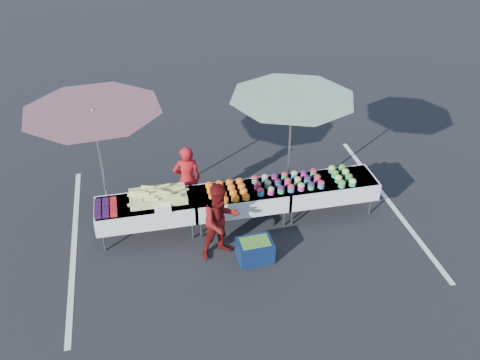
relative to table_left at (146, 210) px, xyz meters
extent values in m
plane|color=black|center=(1.80, 0.00, -0.58)|extent=(80.00, 80.00, 0.00)
cube|color=silver|center=(-1.40, 0.00, -0.58)|extent=(0.10, 5.00, 0.00)
cube|color=silver|center=(5.00, 0.00, -0.58)|extent=(0.10, 5.00, 0.00)
cube|color=white|center=(0.00, 0.00, 0.15)|extent=(1.80, 0.75, 0.04)
cube|color=white|center=(0.00, 0.00, -0.01)|extent=(1.86, 0.81, 0.36)
cylinder|color=slate|center=(-0.82, -0.29, -0.39)|extent=(0.04, 0.04, 0.39)
cylinder|color=slate|center=(-0.82, 0.29, -0.39)|extent=(0.04, 0.04, 0.39)
cylinder|color=slate|center=(0.82, -0.29, -0.39)|extent=(0.04, 0.04, 0.39)
cylinder|color=slate|center=(0.82, 0.29, -0.39)|extent=(0.04, 0.04, 0.39)
cube|color=white|center=(1.80, 0.00, 0.15)|extent=(1.80, 0.75, 0.04)
cube|color=white|center=(1.80, 0.00, -0.01)|extent=(1.86, 0.81, 0.36)
cylinder|color=slate|center=(0.98, -0.29, -0.39)|extent=(0.04, 0.04, 0.39)
cylinder|color=slate|center=(0.98, 0.29, -0.39)|extent=(0.04, 0.04, 0.39)
cylinder|color=slate|center=(2.62, -0.29, -0.39)|extent=(0.04, 0.04, 0.39)
cylinder|color=slate|center=(2.62, 0.29, -0.39)|extent=(0.04, 0.04, 0.39)
cube|color=white|center=(3.60, 0.00, 0.15)|extent=(1.80, 0.75, 0.04)
cube|color=white|center=(3.60, 0.00, -0.01)|extent=(1.86, 0.81, 0.36)
cylinder|color=slate|center=(2.78, -0.29, -0.39)|extent=(0.04, 0.04, 0.39)
cylinder|color=slate|center=(2.78, 0.29, -0.39)|extent=(0.04, 0.04, 0.39)
cylinder|color=slate|center=(4.42, -0.29, -0.39)|extent=(0.04, 0.04, 0.39)
cylinder|color=slate|center=(4.42, 0.29, -0.39)|extent=(0.04, 0.04, 0.39)
cube|color=black|center=(-0.85, -0.27, 0.21)|extent=(0.12, 0.12, 0.08)
cube|color=black|center=(-0.85, -0.13, 0.21)|extent=(0.12, 0.12, 0.08)
cube|color=black|center=(-0.85, 0.01, 0.21)|extent=(0.12, 0.12, 0.08)
cube|color=black|center=(-0.85, 0.15, 0.21)|extent=(0.12, 0.12, 0.08)
cube|color=black|center=(-0.71, -0.27, 0.21)|extent=(0.12, 0.12, 0.08)
cube|color=black|center=(-0.71, -0.13, 0.21)|extent=(0.12, 0.12, 0.08)
cube|color=black|center=(-0.71, 0.01, 0.21)|extent=(0.12, 0.12, 0.08)
cube|color=black|center=(-0.71, 0.15, 0.21)|extent=(0.12, 0.12, 0.08)
cube|color=#AB1213|center=(-0.57, -0.27, 0.21)|extent=(0.12, 0.12, 0.08)
cube|color=#AB1213|center=(-0.57, -0.13, 0.21)|extent=(0.12, 0.12, 0.08)
cube|color=#AB1213|center=(-0.57, 0.01, 0.21)|extent=(0.12, 0.12, 0.08)
cube|color=#AB1213|center=(-0.57, 0.15, 0.21)|extent=(0.12, 0.12, 0.08)
cube|color=#CDCC69|center=(0.25, 0.05, 0.24)|extent=(1.05, 0.55, 0.14)
cylinder|color=#CDCC69|center=(0.55, 0.20, 0.27)|extent=(0.27, 0.09, 0.10)
cylinder|color=#CDCC69|center=(-0.13, 0.10, 0.34)|extent=(0.27, 0.14, 0.07)
cylinder|color=#CDCC69|center=(0.36, -0.06, 0.38)|extent=(0.27, 0.14, 0.09)
cylinder|color=#CDCC69|center=(-0.17, 0.08, 0.28)|extent=(0.27, 0.15, 0.10)
cylinder|color=#CDCC69|center=(0.07, -0.01, 0.33)|extent=(0.27, 0.15, 0.08)
cylinder|color=#CDCC69|center=(0.21, 0.09, 0.36)|extent=(0.27, 0.10, 0.10)
cylinder|color=#CDCC69|center=(0.21, -0.03, 0.36)|extent=(0.27, 0.07, 0.08)
cylinder|color=#CDCC69|center=(0.12, -0.13, 0.31)|extent=(0.27, 0.14, 0.09)
cylinder|color=#CDCC69|center=(0.09, 0.25, 0.34)|extent=(0.27, 0.12, 0.08)
cylinder|color=#CDCC69|center=(0.71, 0.14, 0.29)|extent=(0.27, 0.16, 0.08)
cylinder|color=#CDCC69|center=(-0.06, 0.01, 0.34)|extent=(0.27, 0.11, 0.07)
cylinder|color=#CDCC69|center=(0.16, -0.18, 0.27)|extent=(0.27, 0.10, 0.07)
cylinder|color=#CDCC69|center=(0.36, 0.19, 0.35)|extent=(0.27, 0.12, 0.08)
cylinder|color=#CDCC69|center=(-0.18, -0.17, 0.31)|extent=(0.27, 0.15, 0.08)
cylinder|color=#CDCC69|center=(-0.09, 0.09, 0.36)|extent=(0.27, 0.10, 0.08)
cylinder|color=#CDCC69|center=(0.46, 0.00, 0.32)|extent=(0.27, 0.16, 0.10)
cylinder|color=#CDCC69|center=(-0.03, -0.02, 0.38)|extent=(0.27, 0.12, 0.09)
cylinder|color=#CDCC69|center=(0.52, -0.18, 0.37)|extent=(0.27, 0.09, 0.07)
cylinder|color=#CDCC69|center=(0.58, -0.15, 0.30)|extent=(0.27, 0.10, 0.09)
cylinder|color=#CDCC69|center=(0.50, -0.09, 0.28)|extent=(0.27, 0.12, 0.09)
cylinder|color=#CDCC69|center=(0.35, 0.28, 0.27)|extent=(0.27, 0.10, 0.08)
cylinder|color=#CDCC69|center=(0.63, 0.03, 0.34)|extent=(0.27, 0.14, 0.10)
cylinder|color=#CDCC69|center=(0.56, 0.25, 0.27)|extent=(0.27, 0.12, 0.07)
cube|color=white|center=(0.30, -0.30, 0.19)|extent=(0.30, 0.25, 0.05)
cylinder|color=orange|center=(1.25, -0.28, 0.19)|extent=(0.15, 0.15, 0.05)
ellipsoid|color=#FC3D0E|center=(1.25, -0.28, 0.23)|extent=(0.15, 0.15, 0.08)
cylinder|color=orange|center=(1.25, -0.10, 0.19)|extent=(0.15, 0.15, 0.05)
ellipsoid|color=#FC3D0E|center=(1.25, -0.10, 0.23)|extent=(0.15, 0.15, 0.08)
cylinder|color=orange|center=(1.25, 0.08, 0.19)|extent=(0.15, 0.15, 0.05)
ellipsoid|color=#FC3D0E|center=(1.25, 0.08, 0.23)|extent=(0.15, 0.15, 0.08)
cylinder|color=orange|center=(1.25, 0.26, 0.19)|extent=(0.15, 0.15, 0.05)
ellipsoid|color=#FC3D0E|center=(1.25, 0.26, 0.23)|extent=(0.15, 0.15, 0.08)
cylinder|color=orange|center=(1.45, -0.28, 0.19)|extent=(0.15, 0.15, 0.05)
ellipsoid|color=#FC3D0E|center=(1.45, -0.28, 0.23)|extent=(0.15, 0.15, 0.08)
cylinder|color=orange|center=(1.45, -0.10, 0.19)|extent=(0.15, 0.15, 0.05)
ellipsoid|color=#FC3D0E|center=(1.45, -0.10, 0.23)|extent=(0.15, 0.15, 0.08)
cylinder|color=orange|center=(1.45, 0.08, 0.19)|extent=(0.15, 0.15, 0.05)
ellipsoid|color=#FC3D0E|center=(1.45, 0.08, 0.23)|extent=(0.15, 0.15, 0.08)
cylinder|color=orange|center=(1.45, 0.26, 0.19)|extent=(0.15, 0.15, 0.05)
ellipsoid|color=#FC3D0E|center=(1.45, 0.26, 0.23)|extent=(0.15, 0.15, 0.08)
cylinder|color=orange|center=(1.65, -0.28, 0.19)|extent=(0.15, 0.15, 0.05)
ellipsoid|color=#FC3D0E|center=(1.65, -0.28, 0.23)|extent=(0.15, 0.15, 0.08)
cylinder|color=orange|center=(1.65, -0.10, 0.19)|extent=(0.15, 0.15, 0.05)
ellipsoid|color=#FC3D0E|center=(1.65, -0.10, 0.23)|extent=(0.15, 0.15, 0.08)
cylinder|color=orange|center=(1.65, 0.08, 0.19)|extent=(0.15, 0.15, 0.05)
ellipsoid|color=#FC3D0E|center=(1.65, 0.08, 0.23)|extent=(0.15, 0.15, 0.08)
cylinder|color=orange|center=(1.65, 0.26, 0.19)|extent=(0.15, 0.15, 0.05)
ellipsoid|color=#FC3D0E|center=(1.65, 0.26, 0.23)|extent=(0.15, 0.15, 0.08)
cylinder|color=orange|center=(1.85, -0.28, 0.19)|extent=(0.15, 0.15, 0.05)
ellipsoid|color=#FC3D0E|center=(1.85, -0.28, 0.23)|extent=(0.15, 0.15, 0.08)
cylinder|color=orange|center=(1.85, -0.10, 0.19)|extent=(0.15, 0.15, 0.05)
ellipsoid|color=#FC3D0E|center=(1.85, -0.10, 0.23)|extent=(0.15, 0.15, 0.08)
cylinder|color=orange|center=(1.85, 0.08, 0.19)|extent=(0.15, 0.15, 0.05)
ellipsoid|color=#FC3D0E|center=(1.85, 0.08, 0.23)|extent=(0.15, 0.15, 0.08)
cylinder|color=orange|center=(1.85, 0.26, 0.19)|extent=(0.15, 0.15, 0.05)
ellipsoid|color=#FC3D0E|center=(1.85, 0.26, 0.23)|extent=(0.15, 0.15, 0.08)
cylinder|color=teal|center=(2.15, -0.22, 0.22)|extent=(0.13, 0.13, 0.10)
ellipsoid|color=maroon|center=(2.15, -0.22, 0.28)|extent=(0.14, 0.14, 0.10)
cylinder|color=#B82784|center=(2.15, 0.00, 0.22)|extent=(0.13, 0.13, 0.10)
ellipsoid|color=maroon|center=(2.15, 0.00, 0.28)|extent=(0.14, 0.14, 0.10)
cylinder|color=#25965B|center=(2.15, 0.22, 0.22)|extent=(0.13, 0.13, 0.10)
ellipsoid|color=maroon|center=(2.15, 0.22, 0.28)|extent=(0.14, 0.14, 0.10)
cylinder|color=#B82784|center=(2.35, -0.22, 0.22)|extent=(0.13, 0.13, 0.10)
ellipsoid|color=tan|center=(2.35, -0.22, 0.28)|extent=(0.14, 0.14, 0.10)
cylinder|color=#25965B|center=(2.35, 0.00, 0.22)|extent=(0.13, 0.13, 0.10)
ellipsoid|color=tan|center=(2.35, 0.00, 0.28)|extent=(0.14, 0.14, 0.10)
cylinder|color=teal|center=(2.35, 0.22, 0.22)|extent=(0.13, 0.13, 0.10)
ellipsoid|color=tan|center=(2.35, 0.22, 0.28)|extent=(0.14, 0.14, 0.10)
cylinder|color=#25965B|center=(2.55, -0.22, 0.22)|extent=(0.13, 0.13, 0.10)
ellipsoid|color=black|center=(2.55, -0.22, 0.28)|extent=(0.14, 0.14, 0.10)
cylinder|color=teal|center=(2.55, 0.00, 0.22)|extent=(0.13, 0.13, 0.10)
ellipsoid|color=black|center=(2.55, 0.00, 0.28)|extent=(0.14, 0.14, 0.10)
cylinder|color=#B82784|center=(2.55, 0.22, 0.22)|extent=(0.13, 0.13, 0.10)
ellipsoid|color=black|center=(2.55, 0.22, 0.28)|extent=(0.14, 0.14, 0.10)
cylinder|color=teal|center=(2.75, -0.22, 0.22)|extent=(0.13, 0.13, 0.10)
ellipsoid|color=maroon|center=(2.75, -0.22, 0.28)|extent=(0.14, 0.14, 0.10)
cylinder|color=#B82784|center=(2.75, 0.00, 0.22)|extent=(0.13, 0.13, 0.10)
ellipsoid|color=maroon|center=(2.75, 0.00, 0.28)|extent=(0.14, 0.14, 0.10)
cylinder|color=#25965B|center=(2.75, 0.22, 0.22)|extent=(0.13, 0.13, 0.10)
ellipsoid|color=maroon|center=(2.75, 0.22, 0.28)|extent=(0.14, 0.14, 0.10)
cylinder|color=#B82784|center=(2.95, -0.22, 0.22)|extent=(0.13, 0.13, 0.10)
ellipsoid|color=tan|center=(2.95, -0.22, 0.28)|extent=(0.14, 0.14, 0.10)
cylinder|color=#25965B|center=(2.95, 0.00, 0.22)|extent=(0.13, 0.13, 0.10)
ellipsoid|color=tan|center=(2.95, 0.00, 0.28)|extent=(0.14, 0.14, 0.10)
cylinder|color=teal|center=(2.95, 0.22, 0.22)|extent=(0.13, 0.13, 0.10)
ellipsoid|color=tan|center=(2.95, 0.22, 0.28)|extent=(0.14, 0.14, 0.10)
cylinder|color=#25965B|center=(3.15, -0.22, 0.22)|extent=(0.13, 0.13, 0.10)
ellipsoid|color=black|center=(3.15, -0.22, 0.28)|extent=(0.14, 0.14, 0.10)
cylinder|color=teal|center=(3.15, 0.00, 0.22)|extent=(0.13, 0.13, 0.10)
ellipsoid|color=black|center=(3.15, 0.00, 0.28)|extent=(0.14, 0.14, 0.10)
cylinder|color=#B82784|center=(3.15, 0.22, 0.22)|extent=(0.13, 0.13, 0.10)
ellipsoid|color=black|center=(3.15, 0.22, 0.28)|extent=(0.14, 0.14, 0.10)
cylinder|color=teal|center=(3.35, -0.22, 0.22)|extent=(0.13, 0.13, 0.10)
ellipsoid|color=maroon|center=(3.35, -0.22, 0.28)|extent=(0.14, 0.14, 0.10)
cylinder|color=#B82784|center=(3.35, 0.00, 0.22)|extent=(0.13, 0.13, 0.10)
ellipsoid|color=maroon|center=(3.35, 0.00, 0.28)|extent=(0.14, 0.14, 0.10)
cylinder|color=#25965B|center=(3.35, 0.22, 0.22)|extent=(0.13, 0.13, 0.10)
ellipsoid|color=maroon|center=(3.35, 0.22, 0.28)|extent=(0.14, 0.14, 0.10)
cylinder|color=#25965B|center=(3.75, -0.28, 0.21)|extent=(0.14, 0.14, 0.08)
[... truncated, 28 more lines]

